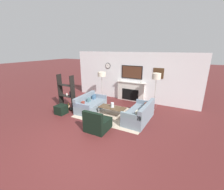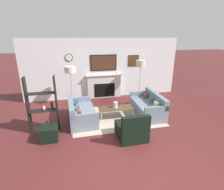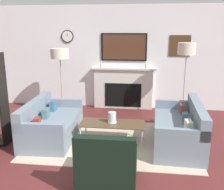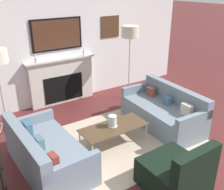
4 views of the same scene
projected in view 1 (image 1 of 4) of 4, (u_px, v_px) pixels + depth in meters
The scene contains 12 objects.
ground_plane at pixel (81, 141), 4.89m from camera, with size 60.00×60.00×0.00m, color #552120.
fireplace_wall at pixel (132, 79), 8.37m from camera, with size 7.16×0.28×2.70m.
area_rug at pixel (113, 115), 6.81m from camera, with size 3.08×2.15×0.01m.
couch_left at pixel (90, 105), 7.28m from camera, with size 0.94×1.69×0.75m.
couch_right at pixel (140, 114), 6.17m from camera, with size 0.90×1.78×0.79m.
armchair at pixel (97, 123), 5.46m from camera, with size 0.79×0.83×0.82m.
coffee_table at pixel (112, 108), 6.66m from camera, with size 1.21×0.53×0.38m.
hurricane_candle at pixel (112, 105), 6.65m from camera, with size 0.17×0.17×0.20m.
floor_lamp_left at pixel (102, 75), 8.29m from camera, with size 0.45×0.45×1.64m.
floor_lamp_right at pixel (156, 77), 6.94m from camera, with size 0.40×0.40×1.80m.
shelf_unit at pixel (67, 94), 7.30m from camera, with size 0.85×0.28×1.70m.
ottoman at pixel (61, 110), 6.86m from camera, with size 0.46×0.46×0.41m.
Camera 1 is at (2.86, -3.27, 2.89)m, focal length 24.00 mm.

